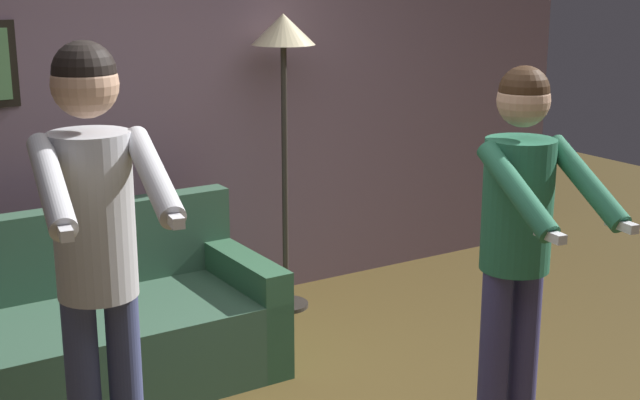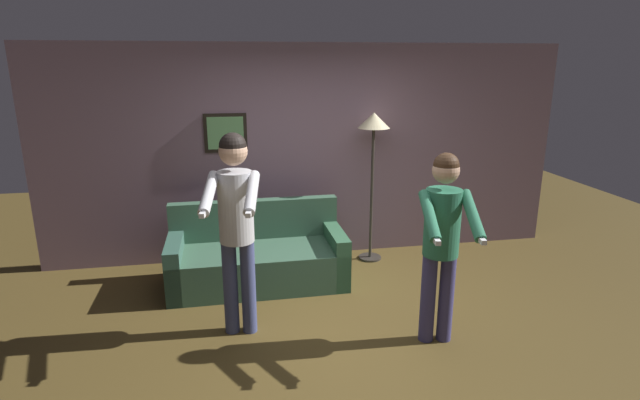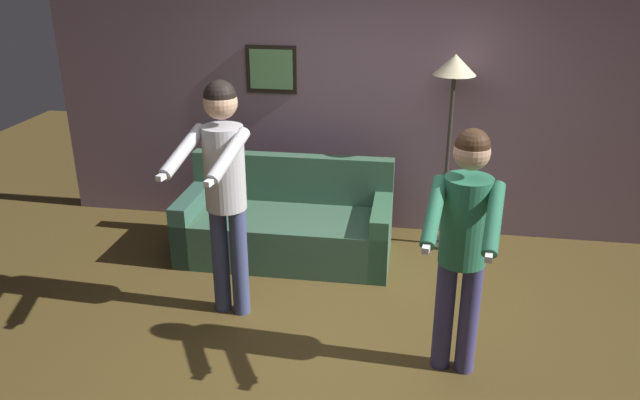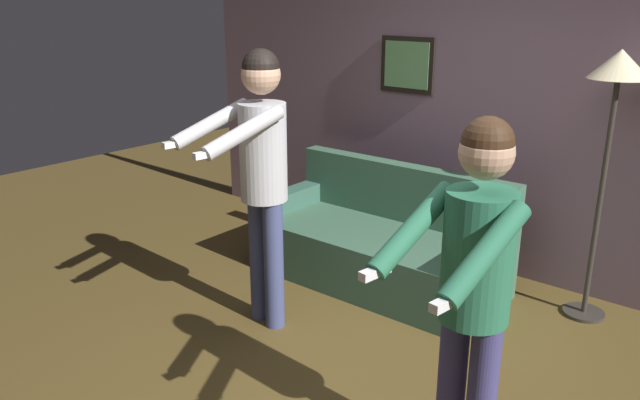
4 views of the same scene
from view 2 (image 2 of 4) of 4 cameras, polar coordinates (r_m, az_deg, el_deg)
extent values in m
plane|color=brown|center=(4.67, 2.97, -15.21)|extent=(12.00, 12.00, 0.00)
cube|color=slate|center=(6.13, -1.31, 5.37)|extent=(6.40, 0.06, 2.60)
cube|color=black|center=(5.97, -10.74, 7.55)|extent=(0.50, 0.02, 0.45)
cube|color=#5F965D|center=(5.95, -10.74, 7.53)|extent=(0.42, 0.01, 0.37)
cube|color=#3A5E48|center=(5.58, -7.09, -7.52)|extent=(1.91, 0.87, 0.42)
cube|color=#3A5E48|center=(5.76, -7.49, -2.16)|extent=(1.90, 0.16, 0.45)
cube|color=#335A4B|center=(5.57, -16.15, -7.20)|extent=(0.17, 0.85, 0.58)
cube|color=#346344|center=(5.66, 1.75, -6.17)|extent=(0.17, 0.85, 0.58)
cylinder|color=#332D28|center=(6.33, 5.72, -6.54)|extent=(0.28, 0.28, 0.02)
cylinder|color=#332D28|center=(6.07, 5.93, 0.62)|extent=(0.04, 0.04, 1.61)
cone|color=#F9EAB7|center=(5.90, 6.18, 9.05)|extent=(0.38, 0.38, 0.18)
cylinder|color=#3D4571|center=(4.60, -10.19, -9.79)|extent=(0.13, 0.13, 0.88)
cylinder|color=#3D4571|center=(4.58, -8.18, -9.81)|extent=(0.13, 0.13, 0.88)
cylinder|color=#B2B2B7|center=(4.32, -9.61, -0.79)|extent=(0.30, 0.30, 0.62)
sphere|color=tan|center=(4.21, -9.91, 5.51)|extent=(0.24, 0.24, 0.24)
sphere|color=black|center=(4.20, -9.94, 6.07)|extent=(0.23, 0.23, 0.23)
cylinder|color=#B2B2B7|center=(4.05, -12.59, 0.77)|extent=(0.17, 0.56, 0.26)
cube|color=white|center=(3.83, -13.19, -1.50)|extent=(0.06, 0.15, 0.04)
cylinder|color=#B2B2B7|center=(4.00, -7.80, 0.83)|extent=(0.17, 0.56, 0.26)
cube|color=white|center=(3.78, -8.13, -1.47)|extent=(0.06, 0.15, 0.04)
cylinder|color=#3D3A6F|center=(4.51, 12.23, -10.90)|extent=(0.13, 0.13, 0.81)
cylinder|color=#3D3A6F|center=(4.56, 14.22, -10.78)|extent=(0.13, 0.13, 0.81)
cylinder|color=#286B4C|center=(4.28, 13.80, -2.54)|extent=(0.30, 0.30, 0.57)
sphere|color=tan|center=(4.16, 14.20, 3.32)|extent=(0.22, 0.22, 0.22)
sphere|color=#382314|center=(4.15, 14.23, 3.84)|extent=(0.21, 0.21, 0.21)
cylinder|color=#286B4C|center=(3.99, 12.41, -1.75)|extent=(0.16, 0.49, 0.32)
cube|color=white|center=(3.83, 13.11, -4.49)|extent=(0.06, 0.15, 0.04)
cylinder|color=#286B4C|center=(4.09, 17.03, -1.67)|extent=(0.16, 0.49, 0.32)
cube|color=white|center=(3.93, 17.91, -4.33)|extent=(0.06, 0.15, 0.04)
camera|label=1|loc=(1.43, -50.37, -3.43)|focal=50.00mm
camera|label=3|loc=(1.43, 80.02, 14.06)|focal=35.00mm
camera|label=4|loc=(3.09, 51.69, 4.78)|focal=35.00mm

